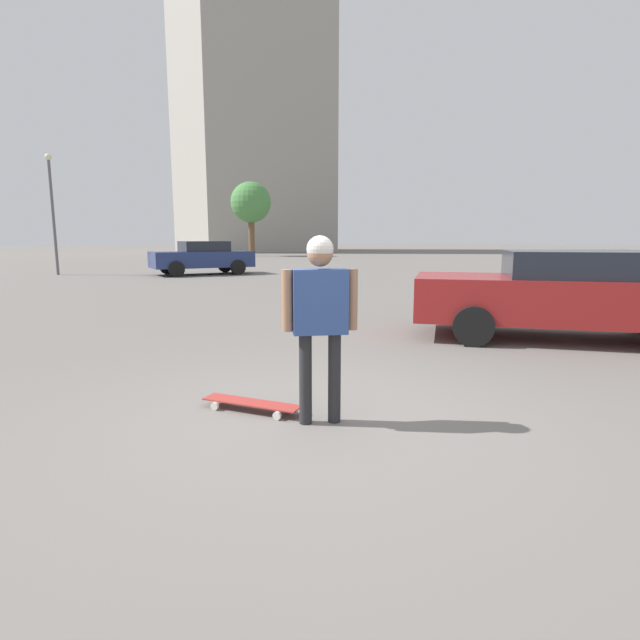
# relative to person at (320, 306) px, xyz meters

# --- Properties ---
(ground_plane) EXTENTS (220.00, 220.00, 0.00)m
(ground_plane) POSITION_rel_person_xyz_m (0.00, 0.00, -1.03)
(ground_plane) COLOR slate
(person) EXTENTS (0.61, 0.36, 1.62)m
(person) POSITION_rel_person_xyz_m (0.00, 0.00, 0.00)
(person) COLOR #262628
(person) RESTS_ON ground_plane
(skateboard) EXTENTS (0.74, 0.90, 0.09)m
(skateboard) POSITION_rel_person_xyz_m (-0.41, 0.57, -0.96)
(skateboard) COLOR #A5332D
(skateboard) RESTS_ON ground_plane
(car_parked_near) EXTENTS (4.54, 4.47, 1.40)m
(car_parked_near) POSITION_rel_person_xyz_m (5.19, 1.15, -0.30)
(car_parked_near) COLOR maroon
(car_parked_near) RESTS_ON ground_plane
(car_parked_far) EXTENTS (4.34, 2.15, 1.46)m
(car_parked_far) POSITION_rel_person_xyz_m (4.50, 18.11, -0.27)
(car_parked_far) COLOR navy
(car_parked_far) RESTS_ON ground_plane
(building_block_distant) EXTENTS (15.86, 13.96, 43.58)m
(building_block_distant) POSITION_rel_person_xyz_m (22.11, 54.59, 20.76)
(building_block_distant) COLOR #9E998E
(building_block_distant) RESTS_ON ground_plane
(tree_distant) EXTENTS (3.52, 3.52, 6.43)m
(tree_distant) POSITION_rel_person_xyz_m (15.02, 37.99, 3.58)
(tree_distant) COLOR brown
(tree_distant) RESTS_ON ground_plane
(lamp_post) EXTENTS (0.28, 0.28, 5.12)m
(lamp_post) POSITION_rel_person_xyz_m (-1.07, 21.14, 2.01)
(lamp_post) COLOR #59595E
(lamp_post) RESTS_ON ground_plane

